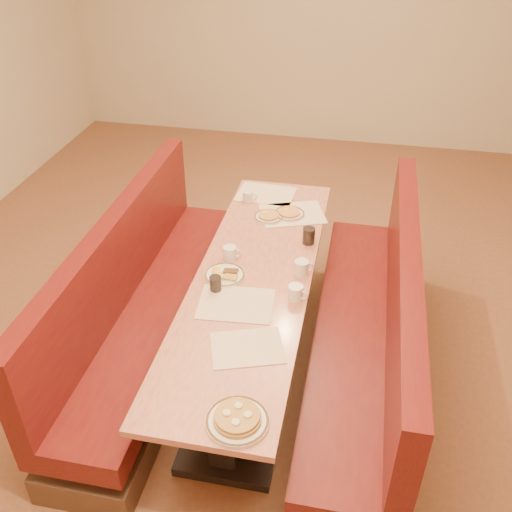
% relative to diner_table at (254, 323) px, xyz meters
% --- Properties ---
extents(ground, '(8.00, 8.00, 0.00)m').
position_rel_diner_table_xyz_m(ground, '(0.00, 0.00, -0.37)').
color(ground, '#9E6647').
rests_on(ground, ground).
extents(room_envelope, '(6.04, 8.04, 2.82)m').
position_rel_diner_table_xyz_m(room_envelope, '(0.00, 0.00, 1.56)').
color(room_envelope, beige).
rests_on(room_envelope, ground).
extents(diner_table, '(0.70, 2.50, 0.75)m').
position_rel_diner_table_xyz_m(diner_table, '(0.00, 0.00, 0.00)').
color(diner_table, black).
rests_on(diner_table, ground).
extents(booth_left, '(0.55, 2.50, 1.05)m').
position_rel_diner_table_xyz_m(booth_left, '(-0.73, 0.00, -0.01)').
color(booth_left, '#4C3326').
rests_on(booth_left, ground).
extents(booth_right, '(0.55, 2.50, 1.05)m').
position_rel_diner_table_xyz_m(booth_right, '(0.73, 0.00, -0.01)').
color(booth_right, '#4C3326').
rests_on(booth_right, ground).
extents(placemat_near_left, '(0.45, 0.35, 0.00)m').
position_rel_diner_table_xyz_m(placemat_near_left, '(-0.04, -0.29, 0.38)').
color(placemat_near_left, '#FFF2C7').
rests_on(placemat_near_left, diner_table).
extents(placemat_near_right, '(0.44, 0.38, 0.00)m').
position_rel_diner_table_xyz_m(placemat_near_right, '(0.09, -0.62, 0.38)').
color(placemat_near_right, '#FFF2C7').
rests_on(placemat_near_right, diner_table).
extents(placemat_far_left, '(0.44, 0.34, 0.00)m').
position_rel_diner_table_xyz_m(placemat_far_left, '(-0.12, 1.04, 0.38)').
color(placemat_far_left, '#FFF2C7').
rests_on(placemat_far_left, diner_table).
extents(placemat_far_right, '(0.53, 0.46, 0.00)m').
position_rel_diner_table_xyz_m(placemat_far_right, '(0.12, 0.79, 0.38)').
color(placemat_far_right, '#FFF2C7').
rests_on(placemat_far_right, diner_table).
extents(pancake_plate, '(0.29, 0.29, 0.07)m').
position_rel_diner_table_xyz_m(pancake_plate, '(0.15, -1.10, 0.40)').
color(pancake_plate, silver).
rests_on(pancake_plate, diner_table).
extents(eggs_plate, '(0.25, 0.25, 0.05)m').
position_rel_diner_table_xyz_m(eggs_plate, '(-0.17, -0.04, 0.39)').
color(eggs_plate, silver).
rests_on(eggs_plate, diner_table).
extents(extra_plate_mid, '(0.22, 0.22, 0.04)m').
position_rel_diner_table_xyz_m(extra_plate_mid, '(0.10, 0.77, 0.39)').
color(extra_plate_mid, silver).
rests_on(extra_plate_mid, diner_table).
extents(extra_plate_far, '(0.21, 0.21, 0.04)m').
position_rel_diner_table_xyz_m(extra_plate_far, '(-0.04, 0.70, 0.39)').
color(extra_plate_far, silver).
rests_on(extra_plate_far, diner_table).
extents(coffee_mug_a, '(0.12, 0.09, 0.09)m').
position_rel_diner_table_xyz_m(coffee_mug_a, '(0.28, -0.17, 0.42)').
color(coffee_mug_a, silver).
rests_on(coffee_mug_a, diner_table).
extents(coffee_mug_b, '(0.12, 0.08, 0.09)m').
position_rel_diner_table_xyz_m(coffee_mug_b, '(-0.18, 0.15, 0.42)').
color(coffee_mug_b, silver).
rests_on(coffee_mug_b, diner_table).
extents(coffee_mug_c, '(0.12, 0.09, 0.09)m').
position_rel_diner_table_xyz_m(coffee_mug_c, '(0.28, 0.08, 0.42)').
color(coffee_mug_c, silver).
rests_on(coffee_mug_c, diner_table).
extents(coffee_mug_d, '(0.11, 0.08, 0.08)m').
position_rel_diner_table_xyz_m(coffee_mug_d, '(-0.23, 0.91, 0.42)').
color(coffee_mug_d, silver).
rests_on(coffee_mug_d, diner_table).
extents(soda_tumbler_near, '(0.07, 0.07, 0.10)m').
position_rel_diner_table_xyz_m(soda_tumbler_near, '(-0.19, -0.18, 0.42)').
color(soda_tumbler_near, black).
rests_on(soda_tumbler_near, diner_table).
extents(soda_tumbler_mid, '(0.08, 0.08, 0.11)m').
position_rel_diner_table_xyz_m(soda_tumbler_mid, '(0.28, 0.43, 0.43)').
color(soda_tumbler_mid, black).
rests_on(soda_tumbler_mid, diner_table).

